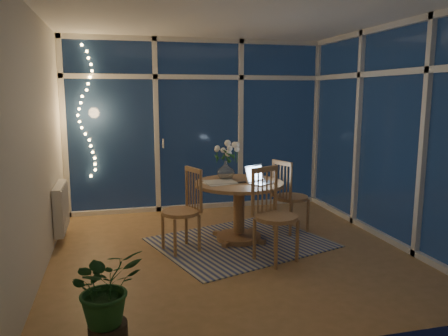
{
  "coord_description": "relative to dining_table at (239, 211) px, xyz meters",
  "views": [
    {
      "loc": [
        -1.25,
        -4.62,
        1.78
      ],
      "look_at": [
        -0.03,
        0.25,
        0.93
      ],
      "focal_mm": 35.0,
      "sensor_mm": 36.0,
      "label": 1
    }
  ],
  "objects": [
    {
      "name": "ceiling",
      "position": [
        -0.17,
        -0.33,
        2.23
      ],
      "size": [
        4.0,
        4.0,
        0.0
      ],
      "primitive_type": "plane",
      "color": "white",
      "rests_on": "wall_back"
    },
    {
      "name": "chair_right",
      "position": [
        0.75,
        0.16,
        0.12
      ],
      "size": [
        0.58,
        0.58,
        0.97
      ],
      "primitive_type": "cube",
      "rotation": [
        0.0,
        0.0,
        1.93
      ],
      "color": "#906041",
      "rests_on": "floor"
    },
    {
      "name": "dining_table",
      "position": [
        0.0,
        0.0,
        0.0
      ],
      "size": [
        1.35,
        1.35,
        0.73
      ],
      "primitive_type": "cylinder",
      "rotation": [
        0.0,
        0.0,
        0.32
      ],
      "color": "#906041",
      "rests_on": "floor"
    },
    {
      "name": "laptop",
      "position": [
        0.24,
        -0.15,
        0.48
      ],
      "size": [
        0.41,
        0.4,
        0.23
      ],
      "primitive_type": null,
      "rotation": [
        0.0,
        0.0,
        0.58
      ],
      "color": "#B6B6BA",
      "rests_on": "dining_table"
    },
    {
      "name": "phone",
      "position": [
        0.02,
        -0.04,
        0.37
      ],
      "size": [
        0.11,
        0.06,
        0.01
      ],
      "primitive_type": "cube",
      "rotation": [
        0.0,
        0.0,
        0.09
      ],
      "color": "black",
      "rests_on": "dining_table"
    },
    {
      "name": "radiator",
      "position": [
        -2.11,
        0.57,
        0.03
      ],
      "size": [
        0.1,
        0.7,
        0.58
      ],
      "primitive_type": "cube",
      "color": "silver",
      "rests_on": "wall_left"
    },
    {
      "name": "potted_plant",
      "position": [
        -1.53,
        -1.94,
        0.01
      ],
      "size": [
        0.68,
        0.64,
        0.76
      ],
      "primitive_type": "imported",
      "rotation": [
        0.0,
        0.0,
        0.39
      ],
      "color": "#1A4920",
      "rests_on": "floor"
    },
    {
      "name": "neighbour_roof",
      "position": [
        0.13,
        8.17,
        1.83
      ],
      "size": [
        7.0,
        3.0,
        2.2
      ],
      "primitive_type": "cube",
      "color": "#2D3037",
      "rests_on": "ground"
    },
    {
      "name": "wall_front",
      "position": [
        -0.17,
        -2.33,
        0.93
      ],
      "size": [
        4.0,
        0.04,
        2.6
      ],
      "primitive_type": "cube",
      "color": "silver",
      "rests_on": "floor"
    },
    {
      "name": "fairy_lights",
      "position": [
        -1.82,
        1.55,
        1.16
      ],
      "size": [
        0.24,
        0.1,
        1.85
      ],
      "primitive_type": null,
      "color": "#FABC64",
      "rests_on": "window_wall_back"
    },
    {
      "name": "garden_shrubs",
      "position": [
        -0.97,
        3.07,
        0.08
      ],
      "size": [
        0.9,
        0.9,
        0.9
      ],
      "primitive_type": "sphere",
      "color": "#16321B",
      "rests_on": "ground"
    },
    {
      "name": "wall_back",
      "position": [
        -0.17,
        1.67,
        0.93
      ],
      "size": [
        4.0,
        0.04,
        2.6
      ],
      "primitive_type": "cube",
      "color": "silver",
      "rests_on": "floor"
    },
    {
      "name": "bowl",
      "position": [
        0.26,
        0.23,
        0.38
      ],
      "size": [
        0.19,
        0.19,
        0.04
      ],
      "primitive_type": "imported",
      "rotation": [
        0.0,
        0.0,
        0.32
      ],
      "color": "white",
      "rests_on": "dining_table"
    },
    {
      "name": "wall_right",
      "position": [
        1.83,
        -0.33,
        0.93
      ],
      "size": [
        0.04,
        4.0,
        2.6
      ],
      "primitive_type": "cube",
      "color": "silver",
      "rests_on": "floor"
    },
    {
      "name": "flower_vase",
      "position": [
        -0.11,
        0.21,
        0.47
      ],
      "size": [
        0.25,
        0.25,
        0.21
      ],
      "primitive_type": "imported",
      "rotation": [
        0.0,
        0.0,
        0.32
      ],
      "color": "silver",
      "rests_on": "dining_table"
    },
    {
      "name": "chair_left",
      "position": [
        -0.74,
        -0.19,
        0.12
      ],
      "size": [
        0.57,
        0.57,
        0.97
      ],
      "primitive_type": "cube",
      "rotation": [
        0.0,
        0.0,
        -1.23
      ],
      "color": "#906041",
      "rests_on": "floor"
    },
    {
      "name": "wall_left",
      "position": [
        -2.17,
        -0.33,
        0.93
      ],
      "size": [
        0.04,
        4.0,
        2.6
      ],
      "primitive_type": "cube",
      "color": "silver",
      "rests_on": "floor"
    },
    {
      "name": "rug",
      "position": [
        0.0,
        -0.1,
        -0.36
      ],
      "size": [
        2.31,
        2.06,
        0.01
      ],
      "primitive_type": "cube",
      "rotation": [
        0.0,
        0.0,
        0.32
      ],
      "color": "beige",
      "rests_on": "floor"
    },
    {
      "name": "garden_patio",
      "position": [
        0.33,
        4.67,
        -0.43
      ],
      "size": [
        12.0,
        6.0,
        0.1
      ],
      "primitive_type": "cube",
      "color": "black",
      "rests_on": "ground"
    },
    {
      "name": "garden_fence",
      "position": [
        -0.17,
        5.17,
        0.53
      ],
      "size": [
        11.0,
        0.08,
        1.8
      ],
      "primitive_type": "cube",
      "color": "#3A1F15",
      "rests_on": "ground"
    },
    {
      "name": "chair_front",
      "position": [
        0.2,
        -0.74,
        0.15
      ],
      "size": [
        0.63,
        0.63,
        1.02
      ],
      "primitive_type": "cube",
      "rotation": [
        0.0,
        0.0,
        0.44
      ],
      "color": "#906041",
      "rests_on": "floor"
    },
    {
      "name": "window_wall_back",
      "position": [
        -0.17,
        1.63,
        0.93
      ],
      "size": [
        4.0,
        0.1,
        2.6
      ],
      "primitive_type": "cube",
      "color": "silver",
      "rests_on": "floor"
    },
    {
      "name": "newspapers",
      "position": [
        -0.2,
        0.0,
        0.37
      ],
      "size": [
        0.43,
        0.37,
        0.01
      ],
      "primitive_type": "cube",
      "rotation": [
        0.0,
        0.0,
        0.29
      ],
      "color": "beige",
      "rests_on": "dining_table"
    },
    {
      "name": "window_wall_right",
      "position": [
        1.79,
        -0.33,
        0.93
      ],
      "size": [
        0.1,
        4.0,
        2.6
      ],
      "primitive_type": "cube",
      "color": "silver",
      "rests_on": "floor"
    },
    {
      "name": "floor",
      "position": [
        -0.17,
        -0.33,
        -0.37
      ],
      "size": [
        4.0,
        4.0,
        0.0
      ],
      "primitive_type": "plane",
      "color": "olive",
      "rests_on": "ground"
    }
  ]
}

